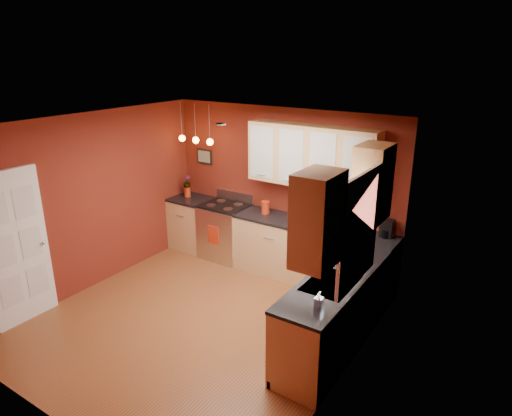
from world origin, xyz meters
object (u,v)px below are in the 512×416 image
Objects in this scene: sink at (331,285)px; soap_pump at (319,300)px; gas_range at (225,231)px; coffee_maker at (387,229)px; red_canister at (265,207)px.

sink is 0.57m from soap_pump.
coffee_maker is (2.71, 0.15, 0.58)m from gas_range.
sink reaches higher than soap_pump.
sink reaches higher than coffee_maker.
coffee_maker is at bearing 86.95° from sink.
gas_range is 0.97m from red_canister.
red_canister is (-1.84, 1.54, 0.13)m from sink.
red_canister is 1.93m from coffee_maker.
sink is at bearing -90.67° from coffee_maker.
coffee_maker reaches higher than soap_pump.
gas_range is 3.05m from sink.
gas_range is at bearing -174.42° from coffee_maker.
gas_range is 3.46m from soap_pump.
sink reaches higher than red_canister.
coffee_maker is 1.43× the size of soap_pump.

